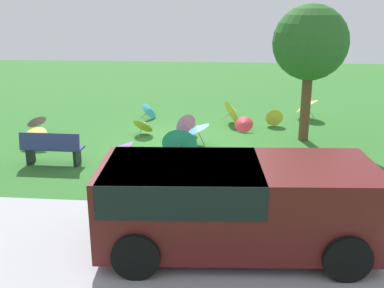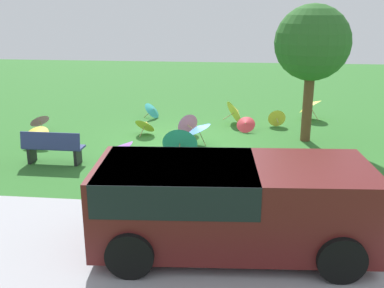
% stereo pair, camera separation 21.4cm
% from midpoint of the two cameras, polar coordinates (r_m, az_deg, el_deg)
% --- Properties ---
extents(ground, '(40.00, 40.00, 0.00)m').
position_cam_midpoint_polar(ground, '(13.97, -1.67, 0.30)').
color(ground, '#2D6B28').
extents(road_strip, '(40.00, 3.91, 0.01)m').
position_cam_midpoint_polar(road_strip, '(8.06, -7.28, -13.25)').
color(road_strip, '#9E9EA3').
rests_on(road_strip, ground).
extents(van_dark, '(4.72, 2.40, 1.53)m').
position_cam_midpoint_polar(van_dark, '(7.73, 3.69, -6.95)').
color(van_dark, '#591919').
rests_on(van_dark, ground).
extents(park_bench, '(1.60, 0.50, 0.90)m').
position_cam_midpoint_polar(park_bench, '(12.42, -17.74, -0.48)').
color(park_bench, navy).
rests_on(park_bench, ground).
extents(shade_tree, '(2.23, 2.23, 4.11)m').
position_cam_midpoint_polar(shade_tree, '(14.02, 14.27, 12.19)').
color(shade_tree, brown).
rests_on(shade_tree, ground).
extents(parasol_teal_0, '(0.71, 0.80, 0.62)m').
position_cam_midpoint_polar(parasol_teal_0, '(16.80, -5.68, 4.29)').
color(parasol_teal_0, tan).
rests_on(parasol_teal_0, ground).
extents(parasol_blue_0, '(0.79, 0.81, 0.76)m').
position_cam_midpoint_polar(parasol_blue_0, '(13.47, 0.09, 2.04)').
color(parasol_blue_0, tan).
rests_on(parasol_blue_0, ground).
extents(parasol_purple_0, '(0.88, 0.94, 0.80)m').
position_cam_midpoint_polar(parasol_purple_0, '(11.85, -9.92, -0.73)').
color(parasol_purple_0, tan).
rests_on(parasol_purple_0, ground).
extents(parasol_yellow_0, '(0.89, 0.85, 0.67)m').
position_cam_midpoint_polar(parasol_yellow_0, '(14.00, -19.79, 1.05)').
color(parasol_yellow_0, tan).
rests_on(parasol_yellow_0, ground).
extents(parasol_red_0, '(0.71, 0.63, 0.53)m').
position_cam_midpoint_polar(parasol_red_0, '(15.10, 6.13, 2.57)').
color(parasol_red_0, tan).
rests_on(parasol_red_0, ground).
extents(parasol_pink_2, '(0.84, 0.85, 0.64)m').
position_cam_midpoint_polar(parasol_pink_2, '(15.91, -19.44, 2.82)').
color(parasol_pink_2, tan).
rests_on(parasol_pink_2, ground).
extents(parasol_yellow_1, '(0.62, 0.50, 0.61)m').
position_cam_midpoint_polar(parasol_yellow_1, '(15.94, 9.94, 3.33)').
color(parasol_yellow_1, tan).
rests_on(parasol_yellow_1, ground).
extents(parasol_teal_1, '(0.98, 0.99, 0.97)m').
position_cam_midpoint_polar(parasol_teal_1, '(12.33, -2.04, 0.32)').
color(parasol_teal_1, tan).
rests_on(parasol_teal_1, ground).
extents(parasol_pink_3, '(0.75, 0.74, 0.74)m').
position_cam_midpoint_polar(parasol_pink_3, '(14.59, -1.34, 2.55)').
color(parasol_pink_3, tan).
rests_on(parasol_pink_3, ground).
extents(parasol_yellow_2, '(1.18, 1.21, 0.88)m').
position_cam_midpoint_polar(parasol_yellow_2, '(17.17, 13.86, 4.90)').
color(parasol_yellow_2, tan).
rests_on(parasol_yellow_2, ground).
extents(parasol_yellow_3, '(0.90, 1.06, 0.89)m').
position_cam_midpoint_polar(parasol_yellow_3, '(16.04, 4.90, 4.12)').
color(parasol_yellow_3, tan).
rests_on(parasol_yellow_3, ground).
extents(parasol_yellow_4, '(0.86, 0.82, 0.64)m').
position_cam_midpoint_polar(parasol_yellow_4, '(14.69, -6.52, 2.47)').
color(parasol_yellow_4, tan).
rests_on(parasol_yellow_4, ground).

